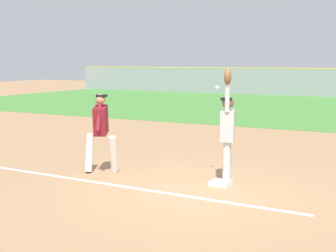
# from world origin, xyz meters

# --- Properties ---
(ground_plane) EXTENTS (80.09, 80.09, 0.00)m
(ground_plane) POSITION_xyz_m (0.00, 0.00, 0.00)
(ground_plane) COLOR #A37A54
(chalk_foul_line) EXTENTS (12.00, 0.52, 0.01)m
(chalk_foul_line) POSITION_xyz_m (-3.75, -0.26, 0.00)
(chalk_foul_line) COLOR white
(chalk_foul_line) RESTS_ON ground_plane
(first_base) EXTENTS (0.38, 0.38, 0.08)m
(first_base) POSITION_xyz_m (0.25, 0.64, 0.04)
(first_base) COLOR white
(first_base) RESTS_ON ground_plane
(fielder) EXTENTS (0.38, 0.89, 2.28)m
(fielder) POSITION_xyz_m (0.29, 0.85, 1.12)
(fielder) COLOR silver
(fielder) RESTS_ON ground_plane
(runner) EXTENTS (0.89, 0.80, 1.72)m
(runner) POSITION_xyz_m (-2.45, 0.44, 1.00)
(runner) COLOR white
(runner) RESTS_ON ground_plane
(baseball) EXTENTS (0.07, 0.07, 0.07)m
(baseball) POSITION_xyz_m (-0.02, 1.06, 1.89)
(baseball) COLOR white
(parked_car_tan) EXTENTS (4.46, 2.24, 1.25)m
(parked_car_tan) POSITION_xyz_m (-8.24, 29.92, 0.67)
(parked_car_tan) COLOR tan
(parked_car_tan) RESTS_ON ground_plane
(parked_car_red) EXTENTS (4.40, 2.12, 1.25)m
(parked_car_red) POSITION_xyz_m (-2.37, 29.64, 0.67)
(parked_car_red) COLOR #B21E1E
(parked_car_red) RESTS_ON ground_plane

